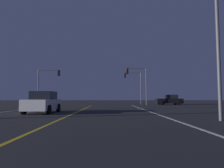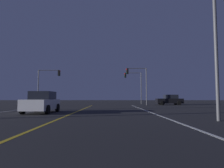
# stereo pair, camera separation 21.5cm
# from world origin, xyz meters

# --- Properties ---
(lane_edge_right) EXTENTS (0.16, 37.76, 0.01)m
(lane_edge_right) POSITION_xyz_m (6.18, 12.88, 0.00)
(lane_edge_right) COLOR silver
(lane_edge_right) RESTS_ON ground
(lane_center_divider) EXTENTS (0.16, 37.76, 0.01)m
(lane_center_divider) POSITION_xyz_m (0.00, 12.88, 0.00)
(lane_center_divider) COLOR gold
(lane_center_divider) RESTS_ON ground
(car_oncoming) EXTENTS (2.02, 4.30, 1.70)m
(car_oncoming) POSITION_xyz_m (-2.55, 16.69, 0.82)
(car_oncoming) COLOR black
(car_oncoming) RESTS_ON ground
(car_crossing_side) EXTENTS (4.30, 2.02, 1.70)m
(car_crossing_side) POSITION_xyz_m (12.73, 34.13, 0.82)
(car_crossing_side) COLOR black
(car_crossing_side) RESTS_ON ground
(traffic_light_near_right) EXTENTS (3.30, 0.36, 5.92)m
(traffic_light_near_right) POSITION_xyz_m (7.06, 32.26, 4.37)
(traffic_light_near_right) COLOR #4C4C51
(traffic_light_near_right) RESTS_ON ground
(traffic_light_near_left) EXTENTS (3.55, 0.36, 5.60)m
(traffic_light_near_left) POSITION_xyz_m (-6.89, 32.26, 4.17)
(traffic_light_near_left) COLOR #4C4C51
(traffic_light_near_left) RESTS_ON ground
(traffic_light_far_right) EXTENTS (3.23, 0.36, 5.87)m
(traffic_light_far_right) POSITION_xyz_m (7.09, 37.76, 4.34)
(traffic_light_far_right) COLOR #4C4C51
(traffic_light_far_right) RESTS_ON ground
(street_lamp_right_near) EXTENTS (2.73, 0.44, 8.22)m
(street_lamp_right_near) POSITION_xyz_m (7.85, 11.09, 5.24)
(street_lamp_right_near) COLOR #4C4C51
(street_lamp_right_near) RESTS_ON ground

